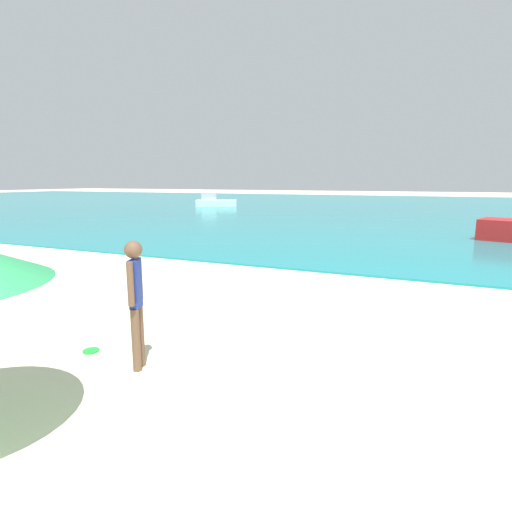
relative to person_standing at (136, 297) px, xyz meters
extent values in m
cube|color=teal|center=(0.66, 36.68, -0.96)|extent=(160.00, 60.00, 0.06)
cylinder|color=brown|center=(0.03, -0.07, -0.56)|extent=(0.11, 0.11, 0.85)
cylinder|color=brown|center=(-0.03, 0.07, -0.56)|extent=(0.11, 0.11, 0.85)
cube|color=#233899|center=(0.00, 0.00, 0.18)|extent=(0.18, 0.23, 0.64)
sphere|color=brown|center=(0.00, 0.00, 0.64)|extent=(0.23, 0.23, 0.23)
cylinder|color=brown|center=(0.05, -0.15, 0.22)|extent=(0.09, 0.09, 0.57)
cylinder|color=brown|center=(-0.05, 0.15, 0.22)|extent=(0.09, 0.09, 0.57)
cylinder|color=green|center=(-1.01, 0.14, -0.98)|extent=(0.24, 0.24, 0.03)
cube|color=white|center=(-15.81, 30.63, -0.62)|extent=(4.01, 2.74, 0.62)
cube|color=silver|center=(-16.44, 30.34, 0.03)|extent=(1.62, 1.37, 0.69)
camera|label=1|loc=(3.54, -4.15, 1.51)|focal=28.92mm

